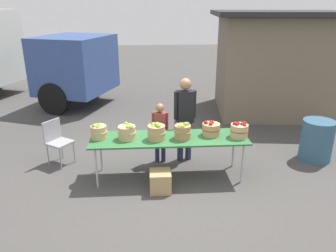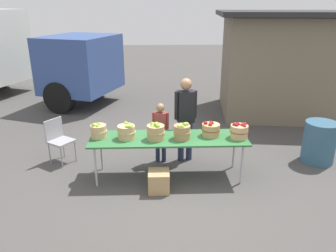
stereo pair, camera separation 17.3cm
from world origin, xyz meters
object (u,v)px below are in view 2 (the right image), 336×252
(apple_basket_green_0, at_px, (98,131))
(apple_basket_green_2, at_px, (156,132))
(apple_basket_green_1, at_px, (127,131))
(trash_barrel, at_px, (319,142))
(vendor_adult, at_px, (186,114))
(market_table, at_px, (169,139))
(child_customer, at_px, (161,128))
(apple_basket_green_3, at_px, (182,131))
(folding_chair, at_px, (58,137))
(apple_basket_red_0, at_px, (211,129))
(produce_crate, at_px, (159,181))
(apple_basket_red_1, at_px, (239,131))

(apple_basket_green_0, bearing_deg, apple_basket_green_2, -6.48)
(apple_basket_green_1, relative_size, trash_barrel, 0.39)
(vendor_adult, bearing_deg, market_table, 51.57)
(apple_basket_green_0, bearing_deg, child_customer, 27.27)
(apple_basket_green_3, bearing_deg, folding_chair, 162.53)
(market_table, distance_m, apple_basket_red_0, 0.75)
(market_table, height_order, apple_basket_green_1, apple_basket_green_1)
(market_table, distance_m, apple_basket_green_2, 0.29)
(apple_basket_red_0, bearing_deg, folding_chair, 167.91)
(child_customer, xyz_separation_m, produce_crate, (-0.05, -1.08, -0.52))
(apple_basket_red_0, xyz_separation_m, folding_chair, (-2.83, 0.61, -0.36))
(market_table, bearing_deg, produce_crate, -110.49)
(apple_basket_green_2, height_order, apple_basket_red_1, apple_basket_green_2)
(apple_basket_red_1, bearing_deg, apple_basket_green_1, 178.57)
(apple_basket_green_1, relative_size, child_customer, 0.27)
(vendor_adult, relative_size, trash_barrel, 2.02)
(market_table, bearing_deg, vendor_adult, 62.20)
(apple_basket_green_1, distance_m, apple_basket_green_2, 0.50)
(apple_basket_green_2, bearing_deg, child_customer, 82.17)
(market_table, relative_size, apple_basket_red_0, 8.28)
(apple_basket_green_3, bearing_deg, market_table, 164.00)
(market_table, height_order, apple_basket_green_2, apple_basket_green_2)
(apple_basket_green_2, distance_m, produce_crate, 0.83)
(apple_basket_green_1, bearing_deg, market_table, 0.85)
(apple_basket_red_1, relative_size, trash_barrel, 0.39)
(apple_basket_green_0, xyz_separation_m, vendor_adult, (1.55, 0.61, 0.09))
(apple_basket_green_1, xyz_separation_m, produce_crate, (0.54, -0.47, -0.70))
(apple_basket_green_1, relative_size, apple_basket_green_2, 1.00)
(apple_basket_green_1, bearing_deg, produce_crate, -41.09)
(apple_basket_green_1, bearing_deg, folding_chair, 153.85)
(apple_basket_green_3, bearing_deg, trash_barrel, 11.68)
(apple_basket_green_1, xyz_separation_m, apple_basket_red_1, (1.92, -0.05, 0.00))
(child_customer, bearing_deg, apple_basket_red_1, 160.74)
(apple_basket_red_1, bearing_deg, produce_crate, -163.04)
(apple_basket_green_0, height_order, folding_chair, apple_basket_green_0)
(vendor_adult, height_order, child_customer, vendor_adult)
(apple_basket_green_1, distance_m, vendor_adult, 1.26)
(apple_basket_green_1, bearing_deg, child_customer, 45.98)
(child_customer, distance_m, produce_crate, 1.20)
(vendor_adult, relative_size, produce_crate, 4.73)
(apple_basket_green_3, distance_m, produce_crate, 0.92)
(market_table, relative_size, trash_barrel, 3.33)
(apple_basket_red_0, height_order, vendor_adult, vendor_adult)
(vendor_adult, xyz_separation_m, folding_chair, (-2.44, 0.01, -0.46))
(apple_basket_green_2, distance_m, apple_basket_red_0, 0.96)
(apple_basket_green_0, height_order, produce_crate, apple_basket_green_0)
(trash_barrel, bearing_deg, vendor_adult, 176.43)
(apple_basket_green_2, relative_size, produce_crate, 0.91)
(market_table, xyz_separation_m, trash_barrel, (2.93, 0.49, -0.31))
(child_customer, bearing_deg, apple_basket_green_3, 125.32)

